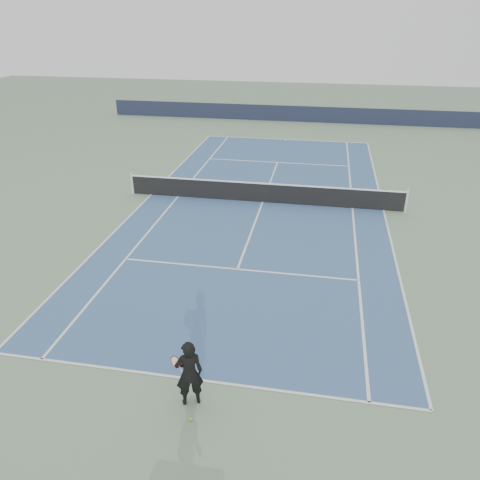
# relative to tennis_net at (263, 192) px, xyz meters

# --- Properties ---
(ground) EXTENTS (80.00, 80.00, 0.00)m
(ground) POSITION_rel_tennis_net_xyz_m (0.00, 0.00, -0.50)
(ground) COLOR slate
(court_surface) EXTENTS (10.97, 23.77, 0.01)m
(court_surface) POSITION_rel_tennis_net_xyz_m (0.00, 0.00, -0.50)
(court_surface) COLOR #395B87
(court_surface) RESTS_ON ground
(tennis_net) EXTENTS (12.90, 0.10, 1.07)m
(tennis_net) POSITION_rel_tennis_net_xyz_m (0.00, 0.00, 0.00)
(tennis_net) COLOR silver
(tennis_net) RESTS_ON ground
(windscreen_far) EXTENTS (30.00, 0.25, 1.20)m
(windscreen_far) POSITION_rel_tennis_net_xyz_m (0.00, 17.88, 0.10)
(windscreen_far) COLOR black
(windscreen_far) RESTS_ON ground
(tennis_player) EXTENTS (0.84, 0.68, 1.72)m
(tennis_player) POSITION_rel_tennis_net_xyz_m (0.07, -12.59, 0.35)
(tennis_player) COLOR black
(tennis_player) RESTS_ON ground
(tennis_ball) EXTENTS (0.07, 0.07, 0.07)m
(tennis_ball) POSITION_rel_tennis_net_xyz_m (0.22, -13.11, -0.47)
(tennis_ball) COLOR #C7E32E
(tennis_ball) RESTS_ON ground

